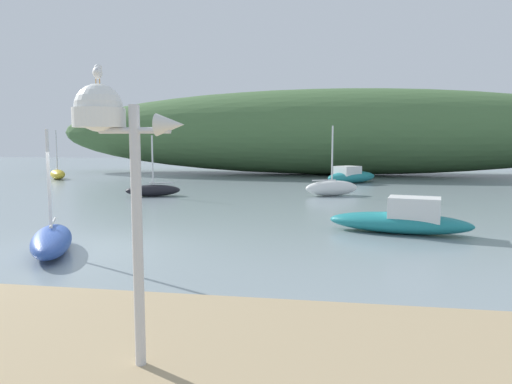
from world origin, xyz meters
TOP-DOWN VIEW (x-y plane):
  - ground_plane at (0.00, 0.00)m, footprint 120.00×120.00m
  - distant_hill at (5.99, 28.48)m, footprint 46.93×10.38m
  - mast_structure at (3.73, -6.03)m, footprint 1.27×0.57m
  - seagull_on_radar at (3.60, -6.01)m, footprint 0.19×0.31m
  - sailboat_off_point at (-2.70, 11.36)m, footprint 2.78×1.79m
  - sailboat_inner_mooring at (-0.65, -0.49)m, footprint 2.29×3.24m
  - sailboat_outer_mooring at (-13.46, 20.28)m, footprint 2.45×2.72m
  - motorboat_far_right at (7.28, 20.41)m, footprint 3.93×3.89m
  - motorboat_east_reach at (8.24, 3.58)m, footprint 4.34×2.03m
  - sailboat_west_reach at (6.08, 13.03)m, footprint 2.88×1.89m

SIDE VIEW (x-z plane):
  - ground_plane at x=0.00m, z-range 0.00..0.00m
  - sailboat_off_point at x=-2.70m, z-range -1.20..1.82m
  - sailboat_inner_mooring at x=-0.65m, z-range -1.19..1.85m
  - sailboat_outer_mooring at x=-13.46m, z-range -1.39..2.11m
  - sailboat_west_reach at x=6.08m, z-range -1.35..2.15m
  - motorboat_east_reach at x=8.24m, z-range -0.14..0.97m
  - motorboat_far_right at x=7.28m, z-range -0.09..1.03m
  - mast_structure at x=3.73m, z-range 1.28..4.48m
  - distant_hill at x=5.99m, z-range 0.00..6.91m
  - seagull_on_radar at x=3.60m, z-range 3.42..3.64m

